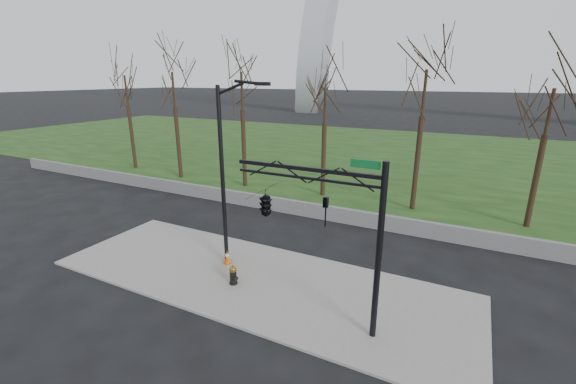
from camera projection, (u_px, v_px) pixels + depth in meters
The scene contains 10 objects.
ground at pixel (254, 280), 15.81m from camera, with size 500.00×500.00×0.00m, color black.
sidewalk at pixel (254, 279), 15.79m from camera, with size 18.00×6.00×0.10m, color slate.
grass_strip at pixel (396, 155), 41.35m from camera, with size 120.00×40.00×0.06m, color #193613.
guardrail at pixel (323, 212), 22.49m from camera, with size 60.00×0.30×0.90m, color #59595B.
tree_row at pixel (368, 135), 24.04m from camera, with size 48.74×4.00×9.40m.
fire_hydrant at pixel (233, 275), 15.22m from camera, with size 0.52×0.37×0.84m.
traffic_cone at pixel (227, 257), 16.93m from camera, with size 0.39×0.39×0.61m.
street_light at pixel (226, 165), 15.80m from camera, with size 2.39×0.43×8.21m.
traffic_signal_mast at pixel (285, 206), 12.47m from camera, with size 5.10×2.49×6.00m.
caution_tape at pixel (230, 264), 16.13m from camera, with size 1.42×1.50×0.43m.
Camera 1 is at (7.64, -11.81, 8.27)m, focal length 23.06 mm.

